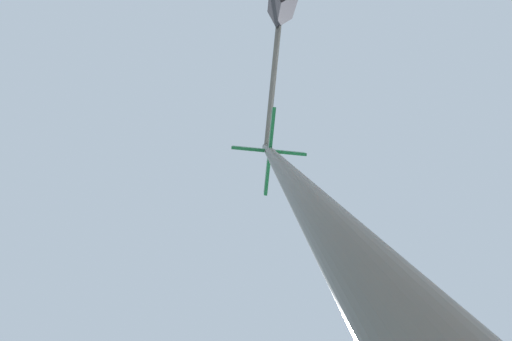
# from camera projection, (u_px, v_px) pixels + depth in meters

# --- Properties ---
(traffic_signal_near) EXTENTS (2.34, 1.77, 6.05)m
(traffic_signal_near) POSITION_uv_depth(u_px,v_px,m) (280.00, 71.00, 2.90)
(traffic_signal_near) COLOR #474C47
(traffic_signal_near) RESTS_ON ground_plane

